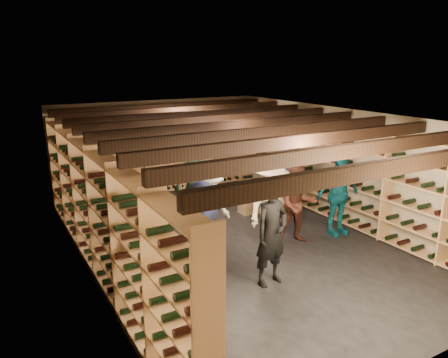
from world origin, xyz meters
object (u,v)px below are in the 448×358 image
person_12 (288,170)px  person_4 (338,194)px  crate_loose (175,205)px  person_0 (151,243)px  person_11 (288,184)px  person_9 (208,210)px  person_8 (298,204)px  person_1 (271,233)px  person_6 (203,223)px  crate_stack_left (206,194)px  person_7 (270,192)px  crate_stack_right (251,202)px  person_10 (196,186)px  person_3 (271,205)px

person_12 → person_4: bearing=-111.1°
crate_loose → person_0: size_ratio=0.27×
crate_loose → person_11: person_11 is taller
person_9 → person_11: (2.25, 0.58, 0.03)m
person_4 → person_8: 0.96m
person_1 → person_6: bearing=109.1°
person_0 → person_6: (1.20, 0.77, -0.19)m
crate_stack_left → person_11: bearing=-52.9°
crate_loose → person_6: (-0.72, -2.91, 0.66)m
person_7 → person_9: bearing=-165.0°
person_7 → person_0: bearing=-152.7°
crate_stack_right → person_6: bearing=-140.1°
crate_stack_right → person_6: 2.79m
person_0 → person_8: 3.24m
person_1 → person_4: size_ratio=1.00×
person_0 → person_10: bearing=28.4°
person_11 → person_12: bearing=37.3°
person_0 → person_6: bearing=10.0°
crate_stack_left → person_4: bearing=-60.7°
person_6 → person_3: bearing=-22.5°
crate_loose → person_6: 3.07m
person_1 → person_3: size_ratio=1.01×
crate_loose → person_8: size_ratio=0.33×
person_1 → person_12: person_12 is taller
crate_stack_right → person_11: size_ratio=0.31×
person_0 → person_11: 4.17m
person_0 → crate_stack_left: bearing=29.6°
crate_stack_left → crate_stack_right: 1.09m
crate_loose → person_7: (1.31, -2.00, 0.65)m
person_6 → person_11: 2.77m
person_12 → person_1: bearing=-145.4°
crate_stack_left → crate_stack_right: bearing=-48.7°
person_1 → person_10: size_ratio=0.87×
person_0 → person_8: (3.16, 0.70, -0.16)m
person_0 → person_4: bearing=-14.0°
person_1 → person_9: size_ratio=1.06×
crate_stack_left → person_0: size_ratio=0.37×
crate_loose → person_9: size_ratio=0.32×
person_11 → person_12: (0.58, 0.74, 0.07)m
person_1 → person_11: (1.96, 2.14, -0.02)m
person_0 → person_9: person_0 is taller
person_8 → person_10: size_ratio=0.80×
person_1 → person_9: 1.59m
person_4 → person_12: size_ratio=0.95×
person_7 → person_11: 0.56m
person_7 → person_10: 1.56m
crate_stack_left → person_8: size_ratio=0.44×
crate_stack_left → person_8: person_8 is taller
person_6 → person_8: 1.96m
person_4 → person_12: (0.23, 1.90, 0.05)m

